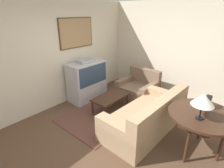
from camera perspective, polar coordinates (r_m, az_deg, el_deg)
The scene contains 11 objects.
ground_plane at distance 3.79m, azimuth 2.18°, elevation -16.46°, with size 12.00×12.00×0.00m, color brown.
wall_back at distance 4.69m, azimuth -18.51°, elevation 8.76°, with size 12.00×0.10×2.70m.
wall_right at distance 5.38m, azimuth 20.42°, elevation 10.06°, with size 0.06×12.00×2.70m.
area_rug at distance 4.56m, azimuth -1.26°, elevation -8.87°, with size 2.37×1.46×0.01m.
tv at distance 5.05m, azimuth -8.13°, elevation 1.15°, with size 1.09×0.56×1.19m.
couch at distance 3.88m, azimuth 11.50°, elevation -10.56°, with size 2.08×1.02×0.85m.
armchair at distance 5.21m, azimuth 8.57°, elevation -1.63°, with size 0.93×1.01×0.83m.
coffee_table at distance 4.42m, azimuth -0.39°, elevation -4.49°, with size 0.99×0.51×0.42m.
console_table at distance 3.39m, azimuth 27.43°, elevation -9.58°, with size 1.13×1.13×0.80m.
table_lamp at distance 3.02m, azimuth 27.66°, elevation -4.56°, with size 0.35×0.35×0.45m.
mantel_clock at distance 3.51m, azimuth 28.81°, elevation -5.27°, with size 0.15×0.10×0.23m.
Camera 1 is at (-2.33, -1.81, 2.38)m, focal length 28.00 mm.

